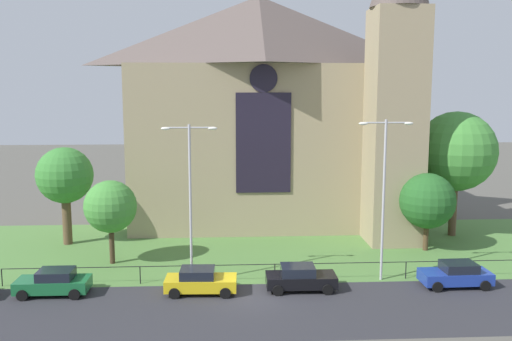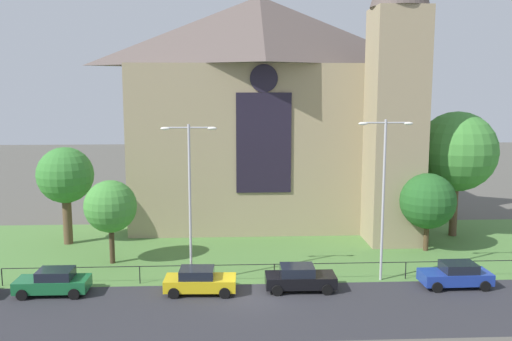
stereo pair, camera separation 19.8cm
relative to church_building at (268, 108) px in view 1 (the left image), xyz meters
name	(u,v)px [view 1 (the left image)]	position (x,y,z in m)	size (l,w,h in m)	color
ground	(247,248)	(-2.23, -8.48, -10.27)	(160.00, 160.00, 0.00)	#56544C
road_asphalt	(256,310)	(-2.23, -20.48, -10.27)	(120.00, 8.00, 0.01)	#2D2D33
grass_verge	(248,255)	(-2.23, -10.48, -10.27)	(120.00, 20.00, 0.01)	#517F3D
church_building	(268,108)	(0.00, 0.00, 0.00)	(23.20, 16.20, 26.00)	tan
iron_railing	(275,266)	(-0.77, -15.98, -9.29)	(33.63, 0.07, 1.13)	black
tree_left_far	(65,176)	(-16.14, -6.61, -4.92)	(4.31, 4.31, 7.59)	brown
tree_left_near	(110,207)	(-11.70, -11.75, -6.26)	(3.60, 3.60, 5.83)	#423021
tree_right_far	(456,152)	(14.84, -5.74, -3.32)	(6.45, 6.45, 10.21)	brown
tree_right_near	(427,201)	(11.13, -9.85, -6.51)	(4.13, 4.13, 5.84)	#4C3823
streetlamp_near	(190,186)	(-5.97, -16.08, -4.13)	(3.37, 0.26, 9.90)	#B2B2B7
streetlamp_far	(384,182)	(5.98, -16.08, -3.99)	(3.37, 0.26, 10.16)	#B2B2B7
parked_car_green	(54,282)	(-13.96, -17.54, -9.53)	(4.21, 2.03, 1.51)	#196033
parked_car_yellow	(200,281)	(-5.37, -17.78, -9.53)	(4.27, 2.16, 1.51)	gold
parked_car_black	(300,278)	(0.62, -17.59, -9.53)	(4.22, 2.05, 1.51)	black
parked_car_blue	(456,274)	(10.23, -17.51, -9.53)	(4.23, 2.08, 1.51)	#1E3899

